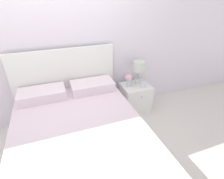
# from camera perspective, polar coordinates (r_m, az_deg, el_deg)

# --- Properties ---
(ground_plane) EXTENTS (12.00, 12.00, 0.00)m
(ground_plane) POSITION_cam_1_polar(r_m,az_deg,el_deg) (3.26, -13.31, -8.05)
(ground_plane) COLOR silver
(wall_back) EXTENTS (8.00, 0.06, 2.60)m
(wall_back) POSITION_cam_1_polar(r_m,az_deg,el_deg) (2.77, -16.65, 14.86)
(wall_back) COLOR white
(wall_back) RESTS_ON ground_plane
(bed) EXTENTS (1.57, 2.12, 1.21)m
(bed) POSITION_cam_1_polar(r_m,az_deg,el_deg) (2.31, -10.42, -15.93)
(bed) COLOR white
(bed) RESTS_ON ground_plane
(nightstand) EXTENTS (0.49, 0.45, 0.50)m
(nightstand) POSITION_cam_1_polar(r_m,az_deg,el_deg) (3.21, 7.51, -2.65)
(nightstand) COLOR white
(nightstand) RESTS_ON ground_plane
(table_lamp) EXTENTS (0.21, 0.21, 0.41)m
(table_lamp) POSITION_cam_1_polar(r_m,az_deg,el_deg) (3.06, 8.67, 7.06)
(table_lamp) COLOR white
(table_lamp) RESTS_ON nightstand
(flower_vase) EXTENTS (0.12, 0.12, 0.22)m
(flower_vase) POSITION_cam_1_polar(r_m,az_deg,el_deg) (2.99, 5.52, 3.30)
(flower_vase) COLOR silver
(flower_vase) RESTS_ON nightstand
(teacup) EXTENTS (0.13, 0.13, 0.06)m
(teacup) POSITION_cam_1_polar(r_m,az_deg,el_deg) (3.06, 10.04, 1.49)
(teacup) COLOR white
(teacup) RESTS_ON nightstand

